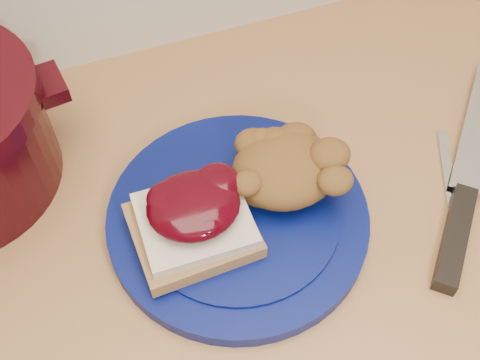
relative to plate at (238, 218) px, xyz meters
name	(u,v)px	position (x,y,z in m)	size (l,w,h in m)	color
plate	(238,218)	(0.00, 0.00, 0.00)	(0.29, 0.29, 0.02)	#050E51
sandwich	(193,219)	(-0.05, -0.01, 0.04)	(0.12, 0.11, 0.06)	olive
stuffing_mound	(285,169)	(0.06, 0.01, 0.04)	(0.12, 0.10, 0.06)	brown
chef_knife	(463,203)	(0.24, -0.07, 0.00)	(0.26, 0.28, 0.02)	black
butter_knife	(449,181)	(0.25, -0.03, -0.01)	(0.15, 0.01, 0.00)	silver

